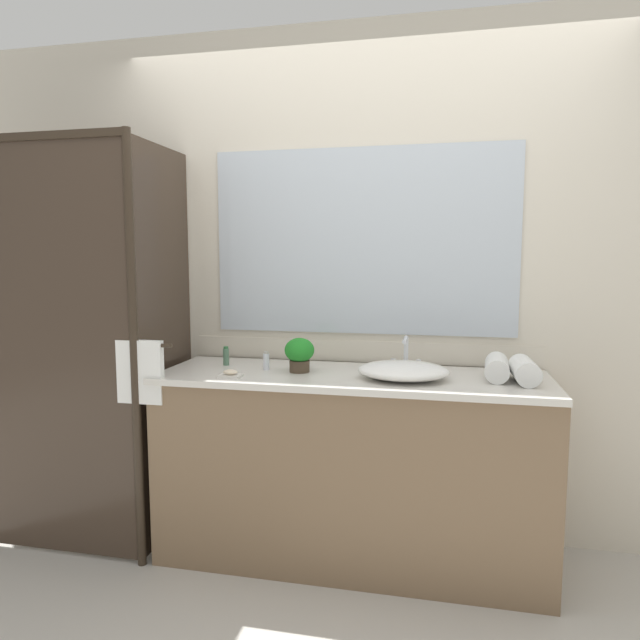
{
  "coord_description": "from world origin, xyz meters",
  "views": [
    {
      "loc": [
        0.4,
        -2.54,
        1.45
      ],
      "look_at": [
        -0.15,
        0.0,
        1.15
      ],
      "focal_mm": 31.57,
      "sensor_mm": 36.0,
      "label": 1
    }
  ],
  "objects_px": {
    "potted_plant": "(300,353)",
    "sink_basin": "(403,371)",
    "amenity_bottle_lotion": "(226,356)",
    "amenity_bottle_body_wash": "(266,361)",
    "soap_dish": "(230,374)",
    "faucet": "(406,359)",
    "rolled_towel_near_edge": "(524,370)",
    "rolled_towel_middle": "(497,367)"
  },
  "relations": [
    {
      "from": "potted_plant",
      "to": "soap_dish",
      "type": "relative_size",
      "value": 1.62
    },
    {
      "from": "potted_plant",
      "to": "rolled_towel_near_edge",
      "type": "xyz_separation_m",
      "value": [
        1.01,
        -0.02,
        -0.04
      ]
    },
    {
      "from": "potted_plant",
      "to": "rolled_towel_near_edge",
      "type": "relative_size",
      "value": 0.68
    },
    {
      "from": "amenity_bottle_lotion",
      "to": "amenity_bottle_body_wash",
      "type": "bearing_deg",
      "value": -16.21
    },
    {
      "from": "amenity_bottle_lotion",
      "to": "rolled_towel_near_edge",
      "type": "relative_size",
      "value": 0.4
    },
    {
      "from": "rolled_towel_near_edge",
      "to": "amenity_bottle_body_wash",
      "type": "bearing_deg",
      "value": 178.7
    },
    {
      "from": "faucet",
      "to": "soap_dish",
      "type": "bearing_deg",
      "value": -159.06
    },
    {
      "from": "rolled_towel_middle",
      "to": "amenity_bottle_lotion",
      "type": "bearing_deg",
      "value": 178.0
    },
    {
      "from": "potted_plant",
      "to": "rolled_towel_near_edge",
      "type": "bearing_deg",
      "value": -0.94
    },
    {
      "from": "soap_dish",
      "to": "amenity_bottle_lotion",
      "type": "height_order",
      "value": "amenity_bottle_lotion"
    },
    {
      "from": "potted_plant",
      "to": "rolled_towel_near_edge",
      "type": "distance_m",
      "value": 1.01
    },
    {
      "from": "sink_basin",
      "to": "soap_dish",
      "type": "distance_m",
      "value": 0.78
    },
    {
      "from": "amenity_bottle_body_wash",
      "to": "rolled_towel_near_edge",
      "type": "height_order",
      "value": "rolled_towel_near_edge"
    },
    {
      "from": "amenity_bottle_lotion",
      "to": "amenity_bottle_body_wash",
      "type": "distance_m",
      "value": 0.24
    },
    {
      "from": "sink_basin",
      "to": "rolled_towel_near_edge",
      "type": "relative_size",
      "value": 1.71
    },
    {
      "from": "faucet",
      "to": "amenity_bottle_body_wash",
      "type": "relative_size",
      "value": 1.92
    },
    {
      "from": "faucet",
      "to": "amenity_bottle_body_wash",
      "type": "height_order",
      "value": "faucet"
    },
    {
      "from": "rolled_towel_near_edge",
      "to": "amenity_bottle_lotion",
      "type": "bearing_deg",
      "value": 176.18
    },
    {
      "from": "amenity_bottle_lotion",
      "to": "amenity_bottle_body_wash",
      "type": "relative_size",
      "value": 1.07
    },
    {
      "from": "soap_dish",
      "to": "amenity_bottle_body_wash",
      "type": "bearing_deg",
      "value": 61.39
    },
    {
      "from": "sink_basin",
      "to": "faucet",
      "type": "xyz_separation_m",
      "value": [
        -0.0,
        0.17,
        0.02
      ]
    },
    {
      "from": "soap_dish",
      "to": "amenity_bottle_body_wash",
      "type": "relative_size",
      "value": 1.12
    },
    {
      "from": "sink_basin",
      "to": "potted_plant",
      "type": "xyz_separation_m",
      "value": [
        -0.49,
        0.06,
        0.05
      ]
    },
    {
      "from": "faucet",
      "to": "rolled_towel_near_edge",
      "type": "bearing_deg",
      "value": -13.44
    },
    {
      "from": "faucet",
      "to": "rolled_towel_middle",
      "type": "xyz_separation_m",
      "value": [
        0.41,
        -0.07,
        -0.01
      ]
    },
    {
      "from": "amenity_bottle_lotion",
      "to": "sink_basin",
      "type": "bearing_deg",
      "value": -8.96
    },
    {
      "from": "rolled_towel_near_edge",
      "to": "soap_dish",
      "type": "bearing_deg",
      "value": -172.47
    },
    {
      "from": "potted_plant",
      "to": "soap_dish",
      "type": "distance_m",
      "value": 0.34
    },
    {
      "from": "faucet",
      "to": "amenity_bottle_body_wash",
      "type": "xyz_separation_m",
      "value": [
        -0.66,
        -0.1,
        -0.02
      ]
    },
    {
      "from": "sink_basin",
      "to": "amenity_bottle_lotion",
      "type": "relative_size",
      "value": 4.27
    },
    {
      "from": "faucet",
      "to": "rolled_towel_middle",
      "type": "bearing_deg",
      "value": -10.4
    },
    {
      "from": "faucet",
      "to": "rolled_towel_near_edge",
      "type": "height_order",
      "value": "faucet"
    },
    {
      "from": "sink_basin",
      "to": "faucet",
      "type": "distance_m",
      "value": 0.17
    },
    {
      "from": "amenity_bottle_body_wash",
      "to": "potted_plant",
      "type": "bearing_deg",
      "value": -3.41
    },
    {
      "from": "sink_basin",
      "to": "soap_dish",
      "type": "bearing_deg",
      "value": -170.86
    },
    {
      "from": "sink_basin",
      "to": "amenity_bottle_lotion",
      "type": "distance_m",
      "value": 0.9
    },
    {
      "from": "amenity_bottle_body_wash",
      "to": "rolled_towel_near_edge",
      "type": "distance_m",
      "value": 1.18
    },
    {
      "from": "faucet",
      "to": "potted_plant",
      "type": "height_order",
      "value": "faucet"
    },
    {
      "from": "faucet",
      "to": "potted_plant",
      "type": "relative_size",
      "value": 1.06
    },
    {
      "from": "potted_plant",
      "to": "sink_basin",
      "type": "bearing_deg",
      "value": -7.32
    },
    {
      "from": "faucet",
      "to": "amenity_bottle_body_wash",
      "type": "distance_m",
      "value": 0.67
    },
    {
      "from": "potted_plant",
      "to": "amenity_bottle_lotion",
      "type": "height_order",
      "value": "potted_plant"
    }
  ]
}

